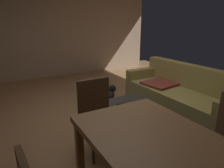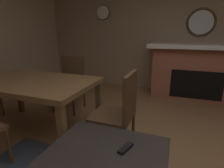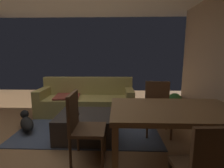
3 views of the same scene
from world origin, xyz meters
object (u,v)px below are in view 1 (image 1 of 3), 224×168
at_px(ottoman_coffee_table, 133,119).
at_px(dining_chair_west, 97,111).
at_px(tv_remote, 122,104).
at_px(dining_table, 163,151).
at_px(couch, 180,95).
at_px(small_dog, 108,96).

xyz_separation_m(ottoman_coffee_table, dining_chair_west, (0.08, -0.62, 0.31)).
distance_m(tv_remote, dining_table, 1.51).
height_order(ottoman_coffee_table, dining_chair_west, dining_chair_west).
xyz_separation_m(couch, ottoman_coffee_table, (0.20, -1.22, -0.10)).
bearing_deg(dining_chair_west, small_dog, 146.20).
bearing_deg(small_dog, dining_chair_west, -33.80).
relative_size(couch, ottoman_coffee_table, 2.42).
distance_m(dining_table, small_dog, 2.60).
xyz_separation_m(tv_remote, dining_chair_west, (0.21, -0.51, 0.09)).
relative_size(ottoman_coffee_table, dining_chair_west, 0.99).
distance_m(ottoman_coffee_table, small_dog, 1.16).
bearing_deg(dining_table, tv_remote, 160.05).
relative_size(tv_remote, small_dog, 0.28).
bearing_deg(dining_table, dining_chair_west, 180.00).
xyz_separation_m(couch, dining_chair_west, (0.28, -1.84, 0.22)).
distance_m(ottoman_coffee_table, dining_table, 1.49).
relative_size(ottoman_coffee_table, dining_table, 0.57).
bearing_deg(small_dog, couch, 47.36).
bearing_deg(ottoman_coffee_table, dining_chair_west, -83.06).
bearing_deg(dining_table, ottoman_coffee_table, 154.04).
xyz_separation_m(ottoman_coffee_table, small_dog, (-1.14, 0.20, -0.04)).
bearing_deg(tv_remote, couch, 111.22).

